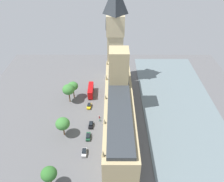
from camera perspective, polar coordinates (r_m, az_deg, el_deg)
ground_plane at (r=104.24m, az=0.53°, el=-7.78°), size 136.04×136.04×0.00m
river_thames at (r=109.22m, az=17.82°, el=-7.40°), size 36.00×122.43×0.25m
parliament_building at (r=100.07m, az=1.70°, el=-3.48°), size 12.40×66.04×30.24m
clock_tower at (r=121.42m, az=0.82°, el=14.25°), size 9.44×9.44×53.06m
double_decker_bus_leading at (r=119.51m, az=-5.38°, el=0.17°), size 2.75×10.53×4.75m
car_yellow_cab_trailing at (r=112.12m, az=-5.78°, el=-3.72°), size 2.12×4.40×1.74m
car_black_midblock at (r=102.12m, az=-5.34°, el=-8.42°), size 2.01×4.43×1.74m
car_dark_green_under_trees at (r=97.27m, az=-6.01°, el=-11.28°), size 1.90×4.61×1.74m
car_silver_by_river_gate at (r=91.98m, az=-6.99°, el=-15.00°), size 1.95×4.26×1.74m
pedestrian_opposite_hall at (r=105.76m, az=-3.21°, el=-6.56°), size 0.48×0.58×1.58m
pedestrian_far_end at (r=104.27m, az=-3.06°, el=-7.29°), size 0.48×0.59×1.58m
plane_tree_corner at (r=81.25m, az=-15.58°, el=-19.44°), size 5.33×5.33×8.93m
plane_tree_kerbside at (r=96.34m, az=-12.30°, el=-8.05°), size 5.92×5.92×8.90m
plane_tree_near_tower at (r=113.25m, az=-10.88°, el=0.36°), size 5.98×5.98×10.03m
plane_tree_slot_10 at (r=115.85m, az=-9.80°, el=1.20°), size 5.21×5.21×9.41m
street_lamp_slot_11 at (r=119.05m, az=-9.73°, el=0.67°), size 0.56×0.56×6.36m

